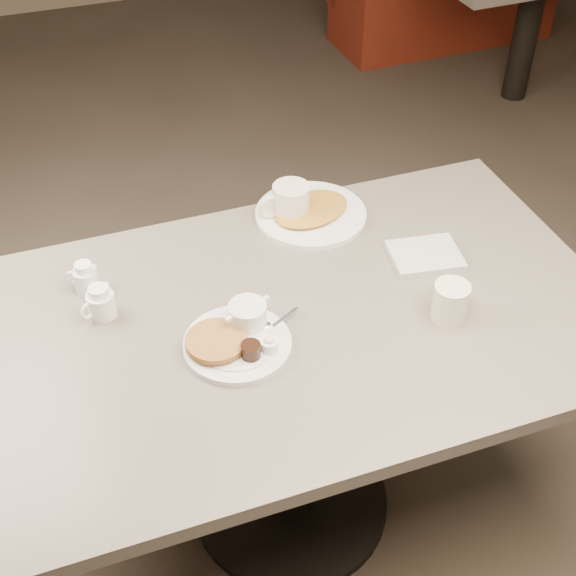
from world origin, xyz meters
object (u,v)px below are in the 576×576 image
object	(u,v)px
hash_plate	(311,213)
coffee_mug_far	(290,203)
diner_table	(291,367)
creamer_left	(100,303)
creamer_right	(85,278)
main_plate	(237,337)
coffee_mug_near	(451,300)

from	to	relation	value
hash_plate	coffee_mug_far	bearing A→B (deg)	167.94
coffee_mug_far	hash_plate	size ratio (longest dim) A/B	0.37
coffee_mug_far	hash_plate	world-z (taller)	coffee_mug_far
diner_table	creamer_left	world-z (taller)	creamer_left
diner_table	coffee_mug_far	bearing A→B (deg)	70.73
coffee_mug_far	creamer_right	xyz separation A→B (m)	(-0.55, -0.11, -0.01)
creamer_left	hash_plate	bearing A→B (deg)	18.44
creamer_right	coffee_mug_far	bearing A→B (deg)	11.29
creamer_left	creamer_right	distance (m)	0.10
diner_table	main_plate	xyz separation A→B (m)	(-0.14, -0.04, 0.19)
coffee_mug_far	creamer_left	distance (m)	0.57
creamer_left	main_plate	bearing A→B (deg)	-36.44
creamer_left	creamer_right	world-z (taller)	same
hash_plate	main_plate	bearing A→B (deg)	-129.62
creamer_right	hash_plate	size ratio (longest dim) A/B	0.21
hash_plate	creamer_right	bearing A→B (deg)	-170.81
coffee_mug_near	creamer_left	xyz separation A→B (m)	(-0.75, 0.27, -0.01)
diner_table	coffee_mug_near	world-z (taller)	coffee_mug_near
coffee_mug_far	hash_plate	bearing A→B (deg)	-12.06
diner_table	creamer_left	size ratio (longest dim) A/B	16.92
creamer_left	creamer_right	bearing A→B (deg)	101.18
creamer_right	creamer_left	bearing A→B (deg)	-78.82
main_plate	creamer_right	bearing A→B (deg)	134.07
creamer_right	main_plate	bearing A→B (deg)	-45.93
creamer_left	creamer_right	xyz separation A→B (m)	(-0.02, 0.10, 0.00)
diner_table	coffee_mug_far	distance (m)	0.44
diner_table	creamer_left	distance (m)	0.48
main_plate	coffee_mug_far	world-z (taller)	coffee_mug_far
creamer_right	coffee_mug_near	bearing A→B (deg)	-25.63
main_plate	coffee_mug_near	bearing A→B (deg)	-8.88
diner_table	creamer_right	bearing A→B (deg)	149.61
coffee_mug_far	creamer_left	xyz separation A→B (m)	(-0.53, -0.21, -0.01)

